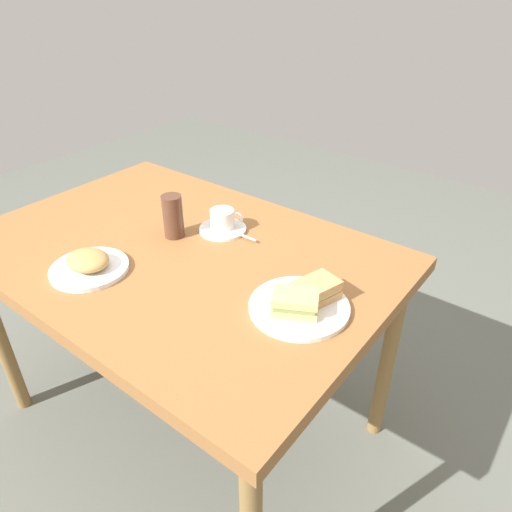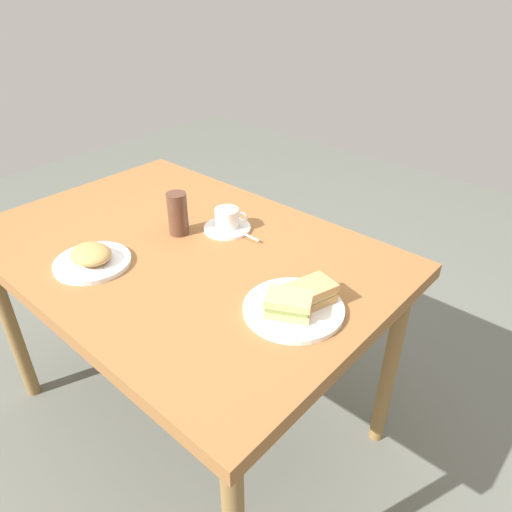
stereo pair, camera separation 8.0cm
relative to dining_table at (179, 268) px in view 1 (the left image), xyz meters
The scene contains 11 objects.
ground_plane 0.70m from the dining_table, ahead, with size 6.00×6.00×0.00m, color #5E6158.
dining_table is the anchor object (origin of this frame).
sandwich_plate 0.47m from the dining_table, behind, with size 0.26×0.26×0.01m, color white.
sandwich_front 0.48m from the dining_table, behind, with size 0.14×0.12×0.05m.
sandwich_back 0.49m from the dining_table, behind, with size 0.11×0.13×0.05m.
coffee_saucer 0.19m from the dining_table, 100.80° to the right, with size 0.15×0.15×0.01m, color white.
coffee_cup 0.21m from the dining_table, 101.15° to the right, with size 0.09×0.09×0.06m.
spoon 0.22m from the dining_table, 121.77° to the right, with size 0.10×0.02×0.01m.
side_plate 0.27m from the dining_table, 65.01° to the left, with size 0.22×0.22×0.01m, color white.
side_food_pile 0.28m from the dining_table, 65.01° to the left, with size 0.13×0.11×0.04m, color tan.
drinking_glass 0.17m from the dining_table, 39.67° to the right, with size 0.06×0.06×0.14m, color #553324.
Camera 1 is at (-0.95, 0.83, 1.52)m, focal length 32.99 mm.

